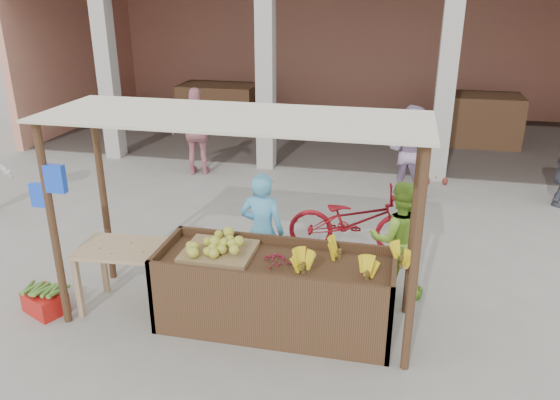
% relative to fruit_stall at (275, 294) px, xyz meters
% --- Properties ---
extents(ground, '(60.00, 60.00, 0.00)m').
position_rel_fruit_stall_xyz_m(ground, '(-0.50, 0.00, -0.40)').
color(ground, gray).
rests_on(ground, ground).
extents(market_building, '(14.40, 6.40, 4.20)m').
position_rel_fruit_stall_xyz_m(market_building, '(-0.45, 8.93, 2.30)').
color(market_building, tan).
rests_on(market_building, ground).
extents(fruit_stall, '(2.60, 0.95, 0.80)m').
position_rel_fruit_stall_xyz_m(fruit_stall, '(0.00, 0.00, 0.00)').
color(fruit_stall, '#4C301E').
rests_on(fruit_stall, ground).
extents(stall_awning, '(4.09, 1.35, 2.39)m').
position_rel_fruit_stall_xyz_m(stall_awning, '(-0.51, 0.06, 1.58)').
color(stall_awning, '#4C301E').
rests_on(stall_awning, ground).
extents(banana_heap, '(1.14, 0.62, 0.21)m').
position_rel_fruit_stall_xyz_m(banana_heap, '(0.81, 0.04, 0.50)').
color(banana_heap, yellow).
rests_on(banana_heap, fruit_stall).
extents(melon_tray, '(0.78, 0.68, 0.21)m').
position_rel_fruit_stall_xyz_m(melon_tray, '(-0.66, 0.05, 0.50)').
color(melon_tray, olive).
rests_on(melon_tray, fruit_stall).
extents(berry_heap, '(0.40, 0.32, 0.13)m').
position_rel_fruit_stall_xyz_m(berry_heap, '(0.03, -0.05, 0.46)').
color(berry_heap, maroon).
rests_on(berry_heap, fruit_stall).
extents(side_table, '(1.06, 0.76, 0.82)m').
position_rel_fruit_stall_xyz_m(side_table, '(-1.79, -0.05, 0.28)').
color(side_table, tan).
rests_on(side_table, ground).
extents(papaya_pile, '(0.66, 0.38, 0.19)m').
position_rel_fruit_stall_xyz_m(papaya_pile, '(-1.79, -0.05, 0.51)').
color(papaya_pile, '#45882C').
rests_on(papaya_pile, side_table).
extents(red_crate, '(0.58, 0.52, 0.25)m').
position_rel_fruit_stall_xyz_m(red_crate, '(-2.71, -0.33, -0.27)').
color(red_crate, '#B41813').
rests_on(red_crate, ground).
extents(plantain_bundle, '(0.38, 0.27, 0.08)m').
position_rel_fruit_stall_xyz_m(plantain_bundle, '(-2.71, -0.33, -0.11)').
color(plantain_bundle, '#558731').
rests_on(plantain_bundle, red_crate).
extents(produce_sacks, '(0.76, 0.71, 0.58)m').
position_rel_fruit_stall_xyz_m(produce_sacks, '(1.99, 5.35, -0.11)').
color(produce_sacks, maroon).
rests_on(produce_sacks, ground).
extents(vendor_blue, '(0.64, 0.49, 1.64)m').
position_rel_fruit_stall_xyz_m(vendor_blue, '(-0.35, 0.80, 0.42)').
color(vendor_blue, '#59B7EA').
rests_on(vendor_blue, ground).
extents(vendor_green, '(0.82, 0.56, 1.57)m').
position_rel_fruit_stall_xyz_m(vendor_green, '(1.31, 1.00, 0.38)').
color(vendor_green, '#7CB230').
rests_on(vendor_green, ground).
extents(motorcycle, '(0.86, 2.01, 1.02)m').
position_rel_fruit_stall_xyz_m(motorcycle, '(0.69, 2.03, 0.11)').
color(motorcycle, maroon).
rests_on(motorcycle, ground).
extents(shopper_b, '(1.20, 0.80, 1.88)m').
position_rel_fruit_stall_xyz_m(shopper_b, '(-2.73, 4.90, 0.54)').
color(shopper_b, '#D1838D').
rests_on(shopper_b, ground).
extents(shopper_f, '(0.99, 0.73, 1.82)m').
position_rel_fruit_stall_xyz_m(shopper_f, '(1.41, 4.60, 0.51)').
color(shopper_f, '#937BA1').
rests_on(shopper_f, ground).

